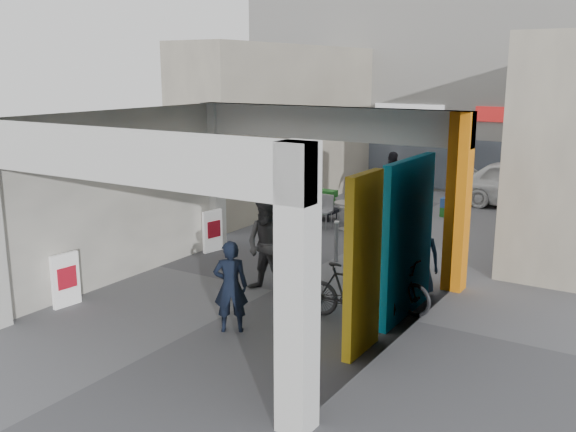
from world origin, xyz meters
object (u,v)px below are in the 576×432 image
Objects in this scene: man_elderly at (419,254)px; white_van at (526,185)px; border_collie at (297,291)px; produce_stand at (316,207)px; man_crates at (393,185)px; man_back_turned at (268,246)px; bicycle_front at (387,284)px; man_with_dog at (231,286)px; bicycle_rear at (349,293)px; cafe_set at (348,215)px.

white_van is at bearing 83.59° from man_elderly.
produce_stand is at bearing 102.45° from border_collie.
man_crates is (-3.08, 5.99, 0.15)m from man_elderly.
man_crates is (-0.54, 7.38, 0.02)m from man_back_turned.
bicycle_front is at bearing 8.91° from man_back_turned.
man_with_dog is 2.94m from bicycle_front.
man_elderly is (1.99, 3.31, 0.04)m from man_with_dog.
man_crates is 1.07× the size of bicycle_front.
bicycle_rear reaches higher than produce_stand.
bicycle_front is 0.94m from bicycle_rear.
man_with_dog is at bearing -72.27° from produce_stand.
man_crates reaches higher than man_with_dog.
bicycle_front is (1.78, 2.33, -0.30)m from man_with_dog.
man_with_dog is 0.36× the size of white_van.
man_back_turned reaches higher than bicycle_front.
man_back_turned is at bearing 172.07° from white_van.
bicycle_front is (4.68, -5.67, 0.15)m from produce_stand.
man_elderly is 0.37× the size of white_van.
bicycle_rear is 11.13m from white_van.
bicycle_rear is at bearing -177.36° from white_van.
man_crates is 1.15× the size of bicycle_rear.
bicycle_rear is (1.19, -0.26, 0.27)m from border_collie.
white_van is at bearing -132.12° from man_with_dog.
man_back_turned is (-0.54, 1.92, 0.17)m from man_with_dog.
cafe_set is at bearing 124.32° from man_elderly.
man_crates reaches higher than bicycle_front.
man_back_turned is 1.16× the size of man_elderly.
border_collie is 1.81m from man_with_dog.
man_with_dog reaches higher than border_collie.
bicycle_rear is at bearing 167.74° from bicycle_front.
man_with_dog is (2.90, -7.99, 0.45)m from produce_stand.
border_collie is 7.74m from man_crates.
border_collie is at bearing -72.00° from cafe_set.
man_with_dog is at bearing 176.46° from white_van.
bicycle_front reaches higher than produce_stand.
man_elderly is 0.84× the size of man_crates.
man_elderly is at bearing -154.13° from man_with_dog.
bicycle_rear is at bearing -63.13° from cafe_set.
man_elderly reaches higher than bicycle_front.
cafe_set reaches higher than produce_stand.
man_elderly is 0.90× the size of bicycle_front.
man_back_turned is at bearing 86.51° from man_crates.
man_back_turned is 0.97× the size of man_crates.
cafe_set is at bearing 41.85° from bicycle_front.
man_back_turned is at bearing -71.01° from produce_stand.
cafe_set is at bearing 93.82° from border_collie.
man_back_turned is at bearing 108.58° from bicycle_front.
man_crates reaches higher than bicycle_rear.
man_elderly is 9.25m from white_van.
bicycle_rear is at bearing -26.46° from border_collie.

